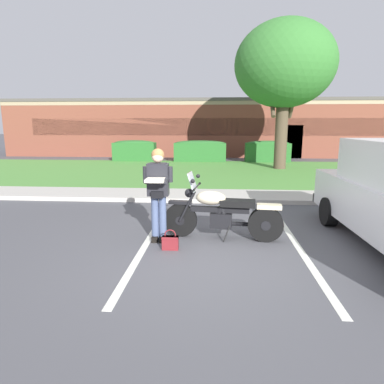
# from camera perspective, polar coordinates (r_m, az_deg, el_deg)

# --- Properties ---
(ground_plane) EXTENTS (140.00, 140.00, 0.00)m
(ground_plane) POSITION_cam_1_polar(r_m,az_deg,el_deg) (5.82, 2.43, -9.92)
(ground_plane) COLOR #4C4C51
(curb_strip) EXTENTS (60.00, 0.20, 0.12)m
(curb_strip) POSITION_cam_1_polar(r_m,az_deg,el_deg) (9.23, 3.09, -1.47)
(curb_strip) COLOR #B7B2A8
(curb_strip) RESTS_ON ground
(concrete_walk) EXTENTS (60.00, 1.50, 0.08)m
(concrete_walk) POSITION_cam_1_polar(r_m,az_deg,el_deg) (10.06, 3.18, -0.51)
(concrete_walk) COLOR #B7B2A8
(concrete_walk) RESTS_ON ground
(grass_lawn) EXTENTS (60.00, 8.72, 0.06)m
(grass_lawn) POSITION_cam_1_polar(r_m,az_deg,el_deg) (15.10, 3.51, 3.46)
(grass_lawn) COLOR #518E3D
(grass_lawn) RESTS_ON ground
(stall_stripe_0) EXTENTS (0.13, 4.40, 0.01)m
(stall_stripe_0) POSITION_cam_1_polar(r_m,az_deg,el_deg) (6.13, -7.90, -8.86)
(stall_stripe_0) COLOR silver
(stall_stripe_0) RESTS_ON ground
(stall_stripe_1) EXTENTS (0.13, 4.40, 0.01)m
(stall_stripe_1) POSITION_cam_1_polar(r_m,az_deg,el_deg) (6.18, 17.83, -9.14)
(stall_stripe_1) COLOR silver
(stall_stripe_1) RESTS_ON ground
(motorcycle) EXTENTS (2.24, 0.82, 1.26)m
(motorcycle) POSITION_cam_1_polar(r_m,az_deg,el_deg) (6.27, 5.92, -3.69)
(motorcycle) COLOR black
(motorcycle) RESTS_ON ground
(rider_person) EXTENTS (0.54, 0.59, 1.70)m
(rider_person) POSITION_cam_1_polar(r_m,az_deg,el_deg) (6.02, -5.82, 0.75)
(rider_person) COLOR black
(rider_person) RESTS_ON ground
(handbag) EXTENTS (0.28, 0.13, 0.36)m
(handbag) POSITION_cam_1_polar(r_m,az_deg,el_deg) (5.81, -3.74, -8.43)
(handbag) COLOR maroon
(handbag) RESTS_ON ground
(shade_tree) EXTENTS (4.53, 4.53, 6.72)m
(shade_tree) POSITION_cam_1_polar(r_m,az_deg,el_deg) (16.65, 15.55, 20.14)
(shade_tree) COLOR #4C3D2D
(shade_tree) RESTS_ON ground
(hedge_left) EXTENTS (2.43, 0.90, 1.24)m
(hedge_left) POSITION_cam_1_polar(r_m,az_deg,el_deg) (19.82, -9.78, 7.02)
(hedge_left) COLOR #286028
(hedge_left) RESTS_ON ground
(hedge_center_left) EXTENTS (2.94, 0.90, 1.24)m
(hedge_center_left) POSITION_cam_1_polar(r_m,az_deg,el_deg) (19.27, 1.39, 7.06)
(hedge_center_left) COLOR #286028
(hedge_center_left) RESTS_ON ground
(hedge_center_right) EXTENTS (2.48, 0.90, 1.24)m
(hedge_center_right) POSITION_cam_1_polar(r_m,az_deg,el_deg) (19.47, 12.76, 6.82)
(hedge_center_right) COLOR #286028
(hedge_center_right) RESTS_ON ground
(brick_building) EXTENTS (27.77, 9.01, 3.80)m
(brick_building) POSITION_cam_1_polar(r_m,az_deg,el_deg) (26.26, 2.99, 10.94)
(brick_building) COLOR brown
(brick_building) RESTS_ON ground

